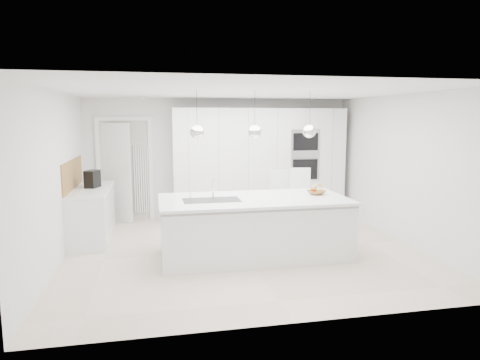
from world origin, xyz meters
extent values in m
plane|color=beige|center=(0.00, 0.00, 0.00)|extent=(5.50, 5.50, 0.00)
plane|color=silver|center=(0.00, 2.50, 1.25)|extent=(5.50, 0.00, 5.50)
plane|color=silver|center=(-2.75, 0.00, 1.25)|extent=(0.00, 5.00, 5.00)
plane|color=white|center=(0.00, 0.00, 2.50)|extent=(5.50, 5.50, 0.00)
cube|color=white|center=(0.80, 2.20, 1.15)|extent=(3.60, 0.60, 2.30)
cube|color=white|center=(-2.20, 2.42, 1.00)|extent=(0.76, 0.38, 2.00)
cube|color=white|center=(-2.45, 1.20, 0.43)|extent=(0.60, 1.80, 0.86)
cube|color=white|center=(-2.45, 1.20, 0.88)|extent=(0.62, 1.82, 0.04)
cube|color=olive|center=(-2.74, 1.20, 1.15)|extent=(0.02, 1.80, 0.50)
cube|color=white|center=(0.10, -0.30, 0.43)|extent=(2.80, 1.20, 0.86)
cube|color=white|center=(0.10, -0.25, 0.88)|extent=(2.84, 1.40, 0.04)
cylinder|color=white|center=(-0.50, -0.10, 1.05)|extent=(0.02, 0.02, 0.30)
sphere|color=white|center=(-0.75, -0.30, 1.90)|extent=(0.20, 0.20, 0.20)
sphere|color=white|center=(0.10, -0.30, 1.90)|extent=(0.20, 0.20, 0.20)
sphere|color=white|center=(0.95, -0.30, 1.90)|extent=(0.20, 0.20, 0.20)
imported|color=olive|center=(1.14, -0.16, 0.93)|extent=(0.36, 0.36, 0.07)
cube|color=black|center=(-2.43, 1.27, 1.05)|extent=(0.27, 0.33, 0.30)
sphere|color=red|center=(1.10, -0.12, 0.97)|extent=(0.08, 0.08, 0.08)
sphere|color=red|center=(1.13, -0.11, 0.97)|extent=(0.08, 0.08, 0.08)
torus|color=yellow|center=(1.17, -0.16, 1.02)|extent=(0.24, 0.17, 0.22)
camera|label=1|loc=(-1.37, -6.46, 2.10)|focal=32.00mm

